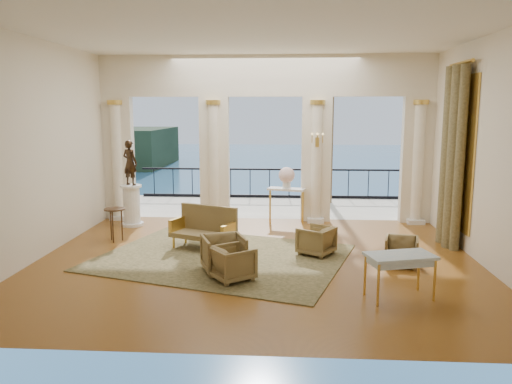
# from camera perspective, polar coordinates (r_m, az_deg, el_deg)

# --- Properties ---
(floor) EXTENTS (9.00, 9.00, 0.00)m
(floor) POSITION_cam_1_polar(r_m,az_deg,el_deg) (10.32, 0.04, -7.85)
(floor) COLOR #51310F
(floor) RESTS_ON ground
(room_walls) EXTENTS (9.00, 9.00, 9.00)m
(room_walls) POSITION_cam_1_polar(r_m,az_deg,el_deg) (8.74, -0.43, 8.21)
(room_walls) COLOR #F3E6CB
(room_walls) RESTS_ON ground
(arcade) EXTENTS (9.00, 0.56, 4.50)m
(arcade) POSITION_cam_1_polar(r_m,az_deg,el_deg) (13.68, 1.05, 7.41)
(arcade) COLOR beige
(arcade) RESTS_ON ground
(terrace) EXTENTS (10.00, 3.60, 0.10)m
(terrace) POSITION_cam_1_polar(r_m,az_deg,el_deg) (15.95, 1.34, -1.83)
(terrace) COLOR #B1A696
(terrace) RESTS_ON ground
(balustrade) EXTENTS (9.00, 0.06, 1.03)m
(balustrade) POSITION_cam_1_polar(r_m,az_deg,el_deg) (17.45, 1.56, 0.68)
(balustrade) COLOR black
(balustrade) RESTS_ON terrace
(palm_tree) EXTENTS (2.00, 2.00, 4.50)m
(palm_tree) POSITION_cam_1_polar(r_m,az_deg,el_deg) (16.52, 8.64, 12.89)
(palm_tree) COLOR #4C3823
(palm_tree) RESTS_ON terrace
(headland) EXTENTS (22.00, 18.00, 6.00)m
(headland) POSITION_cam_1_polar(r_m,az_deg,el_deg) (85.72, -17.37, 4.95)
(headland) COLOR black
(headland) RESTS_ON sea
(sea) EXTENTS (160.00, 160.00, 0.00)m
(sea) POSITION_cam_1_polar(r_m,az_deg,el_deg) (70.42, 3.10, 2.03)
(sea) COLOR #1C5A8C
(sea) RESTS_ON ground
(curtain) EXTENTS (0.33, 1.40, 4.09)m
(curtain) POSITION_cam_1_polar(r_m,az_deg,el_deg) (11.96, 21.52, 3.76)
(curtain) COLOR #4C4529
(curtain) RESTS_ON ground
(window_frame) EXTENTS (0.04, 1.60, 3.40)m
(window_frame) POSITION_cam_1_polar(r_m,az_deg,el_deg) (12.01, 22.39, 4.12)
(window_frame) COLOR gold
(window_frame) RESTS_ON room_walls
(wall_sconce) EXTENTS (0.30, 0.11, 0.33)m
(wall_sconce) POSITION_cam_1_polar(r_m,az_deg,el_deg) (13.39, 7.01, 5.78)
(wall_sconce) COLOR gold
(wall_sconce) RESTS_ON arcade
(rug) EXTENTS (5.80, 5.08, 0.02)m
(rug) POSITION_cam_1_polar(r_m,az_deg,el_deg) (10.53, -3.93, -7.45)
(rug) COLOR #32351C
(rug) RESTS_ON ground
(armchair_a) EXTENTS (0.96, 0.94, 0.78)m
(armchair_a) POSITION_cam_1_polar(r_m,az_deg,el_deg) (9.54, -3.70, -6.86)
(armchair_a) COLOR #443921
(armchair_a) RESTS_ON ground
(armchair_b) EXTENTS (0.74, 0.71, 0.64)m
(armchair_b) POSITION_cam_1_polar(r_m,az_deg,el_deg) (10.33, 16.29, -6.36)
(armchair_b) COLOR #443921
(armchair_b) RESTS_ON ground
(armchair_c) EXTENTS (0.87, 0.89, 0.68)m
(armchair_c) POSITION_cam_1_polar(r_m,az_deg,el_deg) (10.71, 6.88, -5.38)
(armchair_c) COLOR #443921
(armchair_c) RESTS_ON ground
(armchair_d) EXTENTS (0.91, 0.92, 0.69)m
(armchair_d) POSITION_cam_1_polar(r_m,az_deg,el_deg) (9.10, -2.70, -7.95)
(armchair_d) COLOR #443921
(armchair_d) RESTS_ON ground
(settee) EXTENTS (1.56, 1.12, 0.95)m
(settee) POSITION_cam_1_polar(r_m,az_deg,el_deg) (11.14, -5.85, -4.09)
(settee) COLOR #443921
(settee) RESTS_ON ground
(game_table) EXTENTS (1.20, 0.86, 0.74)m
(game_table) POSITION_cam_1_polar(r_m,az_deg,el_deg) (8.50, 16.15, -7.36)
(game_table) COLOR #A8C6D8
(game_table) RESTS_ON ground
(pedestal) EXTENTS (0.60, 0.60, 1.09)m
(pedestal) POSITION_cam_1_polar(r_m,az_deg,el_deg) (13.64, -14.02, -1.58)
(pedestal) COLOR silver
(pedestal) RESTS_ON ground
(statue) EXTENTS (0.51, 0.43, 1.18)m
(statue) POSITION_cam_1_polar(r_m,az_deg,el_deg) (13.47, -14.21, 3.26)
(statue) COLOR black
(statue) RESTS_ON pedestal
(console_table) EXTENTS (1.07, 0.63, 0.95)m
(console_table) POSITION_cam_1_polar(r_m,az_deg,el_deg) (13.58, 3.51, -0.24)
(console_table) COLOR silver
(console_table) RESTS_ON ground
(urn) EXTENTS (0.43, 0.43, 0.57)m
(urn) POSITION_cam_1_polar(r_m,az_deg,el_deg) (13.50, 3.53, 1.81)
(urn) COLOR silver
(urn) RESTS_ON console_table
(side_table) EXTENTS (0.48, 0.48, 0.78)m
(side_table) POSITION_cam_1_polar(r_m,az_deg,el_deg) (12.09, -15.85, -2.34)
(side_table) COLOR black
(side_table) RESTS_ON ground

